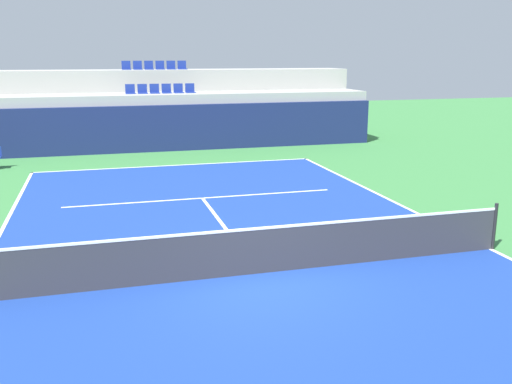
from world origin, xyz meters
TOP-DOWN VIEW (x-y plane):
  - ground_plane at (0.00, 0.00)m, footprint 80.00×80.00m
  - court_surface at (0.00, 0.00)m, footprint 11.00×24.00m
  - baseline_far at (0.00, 11.95)m, footprint 11.00×0.10m
  - sideline_right at (5.45, 0.00)m, footprint 0.10×24.00m
  - service_line_far at (0.00, 6.40)m, footprint 8.26×0.10m
  - centre_service_line at (0.00, 3.20)m, footprint 0.10×6.40m
  - back_wall at (0.00, 15.58)m, footprint 20.06×0.30m
  - stands_tier_lower at (0.00, 16.93)m, footprint 20.06×2.40m
  - stands_tier_upper at (0.00, 19.33)m, footprint 20.06×2.40m
  - seating_row_lower at (-0.00, 17.03)m, footprint 3.25×0.44m
  - seating_row_upper at (-0.00, 19.43)m, footprint 3.25×0.44m
  - tennis_net at (0.00, 0.00)m, footprint 11.08×0.08m

SIDE VIEW (x-z plane):
  - ground_plane at x=0.00m, z-range 0.00..0.00m
  - court_surface at x=0.00m, z-range 0.00..0.01m
  - baseline_far at x=0.00m, z-range 0.01..0.01m
  - sideline_right at x=5.45m, z-range 0.01..0.01m
  - service_line_far at x=0.00m, z-range 0.01..0.01m
  - centre_service_line at x=0.00m, z-range 0.01..0.01m
  - tennis_net at x=0.00m, z-range -0.03..1.04m
  - back_wall at x=0.00m, z-range 0.00..2.09m
  - stands_tier_lower at x=0.00m, z-range 0.00..2.53m
  - stands_tier_upper at x=0.00m, z-range 0.00..3.57m
  - seating_row_lower at x=0.00m, z-range 2.44..2.88m
  - seating_row_upper at x=0.00m, z-range 3.48..3.92m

